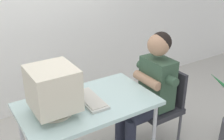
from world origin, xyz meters
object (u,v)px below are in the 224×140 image
object	(u,v)px
office_chair	(161,102)
person_seated	(150,88)
desk	(88,108)
crt_monitor	(53,89)
keyboard	(90,100)

from	to	relation	value
office_chair	person_seated	distance (m)	0.29
desk	crt_monitor	size ratio (longest dim) A/B	2.94
office_chair	person_seated	xyz separation A→B (m)	(-0.18, -0.00, 0.23)
desk	crt_monitor	bearing A→B (deg)	-176.90
keyboard	office_chair	bearing A→B (deg)	-1.25
office_chair	person_seated	bearing A→B (deg)	-180.00
desk	person_seated	xyz separation A→B (m)	(0.70, -0.01, 0.01)
person_seated	keyboard	bearing A→B (deg)	178.41
crt_monitor	office_chair	size ratio (longest dim) A/B	0.49
desk	keyboard	world-z (taller)	keyboard
office_chair	keyboard	bearing A→B (deg)	178.75
crt_monitor	office_chair	bearing A→B (deg)	0.21
desk	keyboard	size ratio (longest dim) A/B	2.85
office_chair	desk	bearing A→B (deg)	179.20
desk	person_seated	distance (m)	0.70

